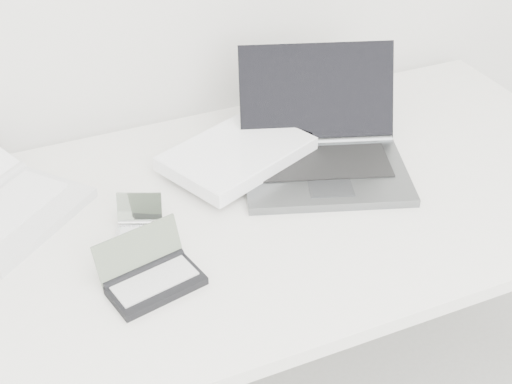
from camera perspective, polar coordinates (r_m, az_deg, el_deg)
name	(u,v)px	position (r m, az deg, el deg)	size (l,w,h in m)	color
desk	(261,219)	(1.51, 0.44, -2.21)	(1.60, 0.80, 0.73)	white
laptop_large	(284,152)	(1.57, 2.23, 3.24)	(0.58, 0.45, 0.22)	#595C5E
pda_silver	(139,228)	(1.41, -9.35, -2.85)	(0.12, 0.12, 0.07)	silver
palmtop_charcoal	(151,276)	(1.29, -8.39, -6.68)	(0.19, 0.15, 0.09)	black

